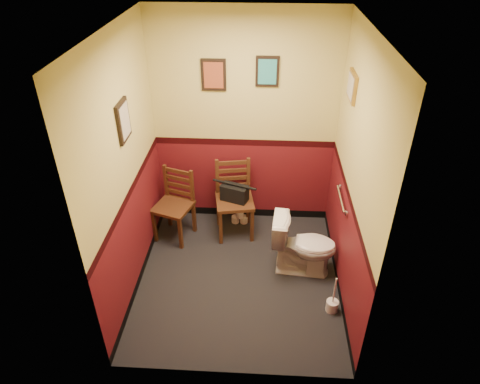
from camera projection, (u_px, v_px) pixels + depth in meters
name	position (u px, v px, depth m)	size (l,w,h in m)	color
floor	(239.00, 277.00, 4.86)	(2.20, 2.40, 0.00)	black
ceiling	(238.00, 30.00, 3.38)	(2.20, 2.40, 0.00)	silver
wall_back	(245.00, 124.00, 5.12)	(2.20, 2.70, 0.00)	#591117
wall_front	(229.00, 261.00, 3.12)	(2.20, 2.70, 0.00)	#591117
wall_left	(126.00, 173.00, 4.17)	(2.40, 2.70, 0.00)	#591117
wall_right	(354.00, 179.00, 4.06)	(2.40, 2.70, 0.00)	#591117
grab_bar	(341.00, 199.00, 4.49)	(0.05, 0.56, 0.06)	silver
framed_print_back_a	(214.00, 75.00, 4.79)	(0.28, 0.04, 0.36)	black
framed_print_back_b	(267.00, 71.00, 4.73)	(0.26, 0.04, 0.34)	black
framed_print_left	(123.00, 121.00, 3.98)	(0.04, 0.30, 0.38)	black
framed_print_right	(352.00, 86.00, 4.18)	(0.04, 0.34, 0.28)	olive
toilet	(304.00, 246.00, 4.78)	(0.40, 0.72, 0.71)	white
toilet_brush	(332.00, 305.00, 4.42)	(0.13, 0.13, 0.45)	silver
chair_left	(175.00, 205.00, 5.27)	(0.53, 0.53, 0.90)	#4B2A16
chair_right	(234.00, 199.00, 5.32)	(0.52, 0.52, 0.97)	#4B2A16
handbag	(235.00, 193.00, 5.21)	(0.36, 0.26, 0.24)	black
tp_stack	(240.00, 215.00, 5.65)	(0.22, 0.13, 0.28)	silver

